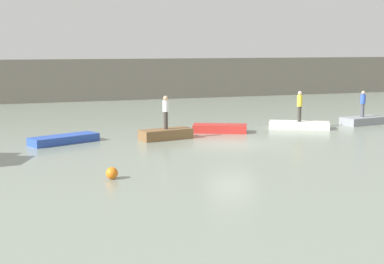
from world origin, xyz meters
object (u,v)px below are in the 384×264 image
Objects in this scene: rowboat_red at (220,128)px; mooring_buoy at (112,173)px; person_blue_shirt at (363,103)px; person_yellow_shirt at (300,105)px; person_white_shirt at (166,110)px; rowboat_white at (299,125)px; rowboat_brown at (166,134)px; rowboat_grey at (362,121)px; rowboat_blue at (64,139)px.

rowboat_red is 12.33m from mooring_buoy.
person_blue_shirt is 0.90× the size of person_yellow_shirt.
rowboat_red is 6.79× the size of mooring_buoy.
person_yellow_shirt is 16.12m from mooring_buoy.
rowboat_white is at bearing 7.30° from person_white_shirt.
rowboat_brown is 1.52× the size of person_yellow_shirt.
rowboat_grey is 1.61× the size of person_blue_shirt.
person_blue_shirt is at bearing 5.83° from person_white_shirt.
rowboat_brown is 6.20× the size of mooring_buoy.
rowboat_red is at bearing -179.43° from person_blue_shirt.
person_yellow_shirt reaches higher than rowboat_grey.
person_blue_shirt is at bearing 27.59° from mooring_buoy.
rowboat_blue is at bearing -147.52° from rowboat_white.
person_white_shirt is at bearing -174.17° from person_blue_shirt.
rowboat_grey is 20.23m from mooring_buoy.
person_yellow_shirt reaches higher than rowboat_red.
rowboat_brown reaches higher than rowboat_white.
mooring_buoy is at bearing -130.74° from rowboat_brown.
rowboat_blue is 2.00× the size of person_white_shirt.
rowboat_brown is 13.50m from rowboat_grey.
rowboat_white is at bearing 34.56° from mooring_buoy.
rowboat_grey is 1.16m from person_blue_shirt.
person_yellow_shirt is 4.08× the size of mooring_buoy.
rowboat_grey reaches higher than rowboat_blue.
rowboat_brown is at bearing -135.49° from rowboat_red.
person_white_shirt is (-3.63, -1.27, 1.33)m from rowboat_red.
rowboat_grey is (9.80, 0.10, 0.01)m from rowboat_red.
rowboat_grey reaches higher than mooring_buoy.
rowboat_white is at bearing -176.92° from person_blue_shirt.
rowboat_blue is 1.00× the size of rowboat_white.
rowboat_red is 9.87m from person_blue_shirt.
person_white_shirt reaches higher than rowboat_blue.
rowboat_brown is 1.05× the size of rowboat_grey.
person_yellow_shirt is (8.74, 1.12, -0.10)m from person_white_shirt.
person_yellow_shirt is (-4.70, -0.25, 1.21)m from rowboat_grey.
person_white_shirt reaches higher than person_yellow_shirt.
mooring_buoy is at bearing -107.39° from rowboat_blue.
rowboat_grey reaches higher than rowboat_red.
rowboat_red is at bearing 178.26° from person_yellow_shirt.
rowboat_blue is 5.47m from person_white_shirt.
mooring_buoy reaches higher than rowboat_white.
rowboat_brown is 8.81m from rowboat_white.
rowboat_white is 2.15× the size of person_blue_shirt.
person_blue_shirt reaches higher than rowboat_white.
person_white_shirt is at bearing -28.59° from rowboat_blue.
rowboat_blue is at bearing 162.58° from rowboat_brown.
rowboat_red is 9.80m from rowboat_grey.
rowboat_blue is 1.93× the size of person_yellow_shirt.
person_blue_shirt reaches higher than rowboat_brown.
person_blue_shirt reaches higher than rowboat_grey.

